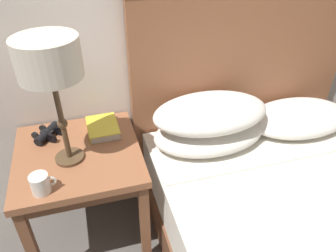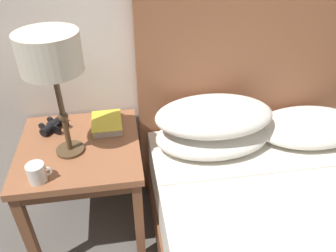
% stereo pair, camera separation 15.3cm
% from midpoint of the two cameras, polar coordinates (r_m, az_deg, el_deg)
% --- Properties ---
extents(nightstand, '(0.58, 0.58, 0.59)m').
position_cam_midpoint_polar(nightstand, '(1.66, -12.36, -5.53)').
color(nightstand, brown).
rests_on(nightstand, ground_plane).
extents(table_lamp, '(0.25, 0.25, 0.57)m').
position_cam_midpoint_polar(table_lamp, '(1.35, -16.75, 11.38)').
color(table_lamp, '#4C3823').
rests_on(table_lamp, nightstand).
extents(book_on_nightstand, '(0.16, 0.21, 0.04)m').
position_cam_midpoint_polar(book_on_nightstand, '(1.71, -8.17, 0.39)').
color(book_on_nightstand, silver).
rests_on(book_on_nightstand, nightstand).
extents(binoculars_pair, '(0.16, 0.16, 0.05)m').
position_cam_midpoint_polar(binoculars_pair, '(1.75, -16.95, 0.07)').
color(binoculars_pair, black).
rests_on(binoculars_pair, nightstand).
extents(coffee_mug, '(0.10, 0.08, 0.08)m').
position_cam_midpoint_polar(coffee_mug, '(1.44, -19.06, -7.84)').
color(coffee_mug, silver).
rests_on(coffee_mug, nightstand).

